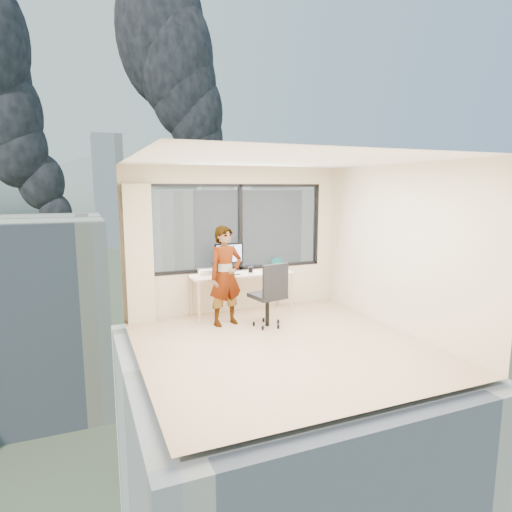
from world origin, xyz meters
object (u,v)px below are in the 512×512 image
handbag (277,262)px  monitor (229,258)px  desk (242,294)px  game_console (207,271)px  person (226,276)px  laptop (224,269)px  chair (267,294)px

handbag → monitor: bearing=-175.9°
desk → monitor: size_ratio=3.39×
game_console → monitor: bearing=-9.9°
person → handbag: (1.24, 0.68, 0.03)m
desk → game_console: 0.73m
monitor → laptop: monitor is taller
chair → handbag: size_ratio=4.32×
chair → monitor: size_ratio=2.04×
desk → laptop: (-0.35, -0.07, 0.48)m
monitor → game_console: monitor is taller
laptop → chair: bearing=-74.9°
game_console → person: bearing=-77.2°
person → monitor: (0.25, 0.57, 0.20)m
desk → game_console: game_console is taller
game_console → laptop: size_ratio=0.97×
person → monitor: person is taller
laptop → handbag: (1.15, 0.31, -0.00)m
person → chair: bearing=-42.4°
laptop → game_console: bearing=108.3°
person → game_console: bearing=88.9°
chair → game_console: chair is taller
chair → laptop: size_ratio=3.30×
chair → game_console: bearing=115.2°
desk → handbag: bearing=16.7°
chair → laptop: bearing=114.2°
laptop → handbag: 1.19m
desk → handbag: size_ratio=7.20×
chair → monitor: (-0.34, 0.91, 0.47)m
desk → game_console: size_ratio=5.67×
person → handbag: bearing=16.2°
desk → monitor: (-0.19, 0.13, 0.64)m
monitor → chair: bearing=-71.5°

